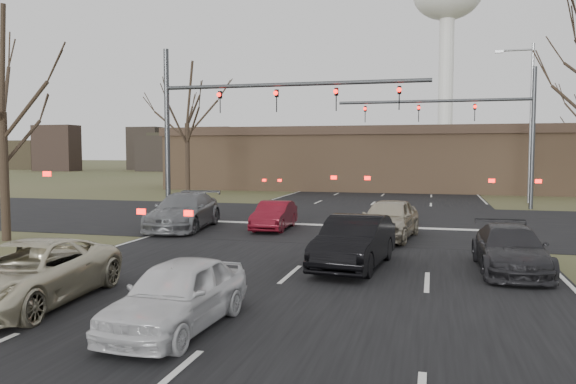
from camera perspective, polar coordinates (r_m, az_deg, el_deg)
name	(u,v)px	position (r m, az deg, el deg)	size (l,w,h in m)	color
ground	(255,305)	(12.13, -3.33, -11.43)	(360.00, 360.00, 0.00)	#3F4725
road_main	(403,178)	(71.29, 11.62, 1.43)	(14.00, 300.00, 0.02)	black
road_cross	(353,221)	(26.57, 6.64, -2.90)	(200.00, 14.00, 0.02)	black
building	(414,159)	(49.15, 12.68, 3.34)	(42.40, 10.40, 5.30)	brown
water_tower	(447,5)	(135.04, 15.89, 17.77)	(15.00, 15.00, 44.50)	silver
mast_arm_near	(233,111)	(25.75, -5.62, 8.16)	(12.12, 0.24, 8.00)	#383A3D
mast_arm_far	(481,121)	(34.27, 18.97, 6.86)	(11.12, 0.24, 8.00)	#383A3D
streetlight_right_far	(528,114)	(38.62, 23.21, 7.26)	(2.34, 0.25, 10.00)	gray
tree_left_near	(0,59)	(23.07, -27.21, 11.94)	(5.10, 5.10, 8.50)	black
tree_left_far	(187,92)	(39.96, -10.26, 9.94)	(5.70, 5.70, 9.50)	black
car_silver_suv	(27,274)	(13.20, -24.98, -7.53)	(2.24, 4.85, 1.35)	beige
car_white_sedan	(178,294)	(10.63, -11.16, -10.15)	(1.52, 3.79, 1.29)	silver
car_black_hatch	(354,242)	(15.89, 6.76, -5.06)	(1.53, 4.39, 1.45)	black
car_charcoal_sedan	(510,249)	(16.37, 21.65, -5.41)	(1.74, 4.29, 1.24)	black
car_grey_ahead	(184,211)	(23.92, -10.54, -1.93)	(2.13, 5.23, 1.52)	slate
car_red_ahead	(274,216)	(23.40, -1.41, -2.41)	(1.25, 3.59, 1.18)	#5F0D19
car_silver_ahead	(389,219)	(21.25, 10.22, -2.69)	(1.78, 4.42, 1.51)	#B0A68E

